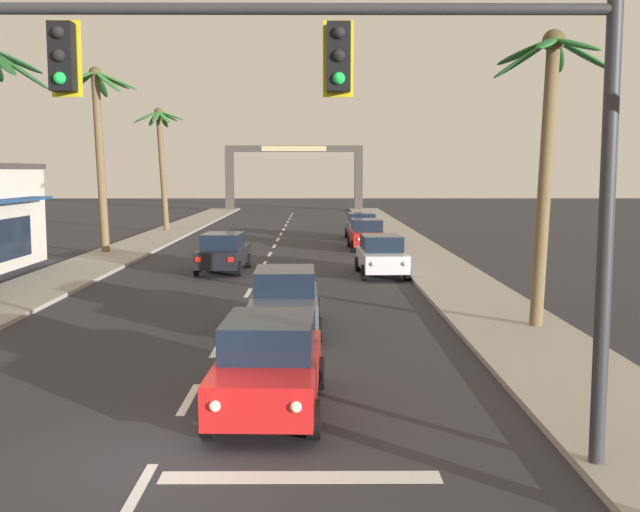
{
  "coord_description": "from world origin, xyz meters",
  "views": [
    {
      "loc": [
        2.42,
        -10.91,
        4.33
      ],
      "look_at": [
        2.52,
        8.0,
        2.2
      ],
      "focal_mm": 42.47,
      "sensor_mm": 36.0,
      "label": 1
    }
  ],
  "objects_px": {
    "palm_left_third": "(99,130)",
    "sedan_lead_at_stop_bar": "(269,364)",
    "sedan_parked_far_kerb": "(361,226)",
    "palm_left_farthest": "(161,148)",
    "sedan_third_in_queue": "(285,299)",
    "sedan_parked_nearest_kerb": "(367,234)",
    "palm_right_second": "(548,126)",
    "sedan_parked_mid_kerb": "(382,255)",
    "traffic_signal_mast": "(350,108)",
    "town_gateway_arch": "(294,169)",
    "sedan_oncoming_far": "(223,252)"
  },
  "relations": [
    {
      "from": "palm_right_second",
      "to": "palm_left_farthest",
      "type": "bearing_deg",
      "value": 116.94
    },
    {
      "from": "traffic_signal_mast",
      "to": "town_gateway_arch",
      "type": "relative_size",
      "value": 0.76
    },
    {
      "from": "sedan_third_in_queue",
      "to": "sedan_parked_nearest_kerb",
      "type": "height_order",
      "value": "same"
    },
    {
      "from": "sedan_oncoming_far",
      "to": "sedan_parked_nearest_kerb",
      "type": "bearing_deg",
      "value": 53.75
    },
    {
      "from": "palm_right_second",
      "to": "sedan_third_in_queue",
      "type": "bearing_deg",
      "value": 179.88
    },
    {
      "from": "sedan_third_in_queue",
      "to": "sedan_parked_nearest_kerb",
      "type": "distance_m",
      "value": 21.71
    },
    {
      "from": "sedan_third_in_queue",
      "to": "town_gateway_arch",
      "type": "xyz_separation_m",
      "value": [
        -1.57,
        63.64,
        3.76
      ]
    },
    {
      "from": "palm_left_farthest",
      "to": "sedan_parked_nearest_kerb",
      "type": "bearing_deg",
      "value": -41.78
    },
    {
      "from": "traffic_signal_mast",
      "to": "sedan_parked_mid_kerb",
      "type": "bearing_deg",
      "value": 83.79
    },
    {
      "from": "sedan_oncoming_far",
      "to": "palm_left_third",
      "type": "bearing_deg",
      "value": 136.01
    },
    {
      "from": "sedan_parked_nearest_kerb",
      "to": "palm_left_farthest",
      "type": "height_order",
      "value": "palm_left_farthest"
    },
    {
      "from": "traffic_signal_mast",
      "to": "sedan_oncoming_far",
      "type": "height_order",
      "value": "traffic_signal_mast"
    },
    {
      "from": "sedan_third_in_queue",
      "to": "sedan_parked_far_kerb",
      "type": "distance_m",
      "value": 27.93
    },
    {
      "from": "sedan_lead_at_stop_bar",
      "to": "sedan_third_in_queue",
      "type": "height_order",
      "value": "same"
    },
    {
      "from": "sedan_lead_at_stop_bar",
      "to": "palm_left_farthest",
      "type": "height_order",
      "value": "palm_left_farthest"
    },
    {
      "from": "town_gateway_arch",
      "to": "sedan_third_in_queue",
      "type": "bearing_deg",
      "value": -88.58
    },
    {
      "from": "sedan_lead_at_stop_bar",
      "to": "traffic_signal_mast",
      "type": "bearing_deg",
      "value": -65.22
    },
    {
      "from": "traffic_signal_mast",
      "to": "sedan_lead_at_stop_bar",
      "type": "bearing_deg",
      "value": 114.78
    },
    {
      "from": "traffic_signal_mast",
      "to": "sedan_oncoming_far",
      "type": "distance_m",
      "value": 22.78
    },
    {
      "from": "sedan_oncoming_far",
      "to": "town_gateway_arch",
      "type": "bearing_deg",
      "value": 88.25
    },
    {
      "from": "sedan_parked_nearest_kerb",
      "to": "palm_left_third",
      "type": "height_order",
      "value": "palm_left_third"
    },
    {
      "from": "town_gateway_arch",
      "to": "sedan_oncoming_far",
      "type": "bearing_deg",
      "value": -91.75
    },
    {
      "from": "sedan_third_in_queue",
      "to": "palm_right_second",
      "type": "bearing_deg",
      "value": -0.12
    },
    {
      "from": "sedan_oncoming_far",
      "to": "sedan_lead_at_stop_bar",
      "type": "bearing_deg",
      "value": -80.62
    },
    {
      "from": "traffic_signal_mast",
      "to": "sedan_parked_nearest_kerb",
      "type": "distance_m",
      "value": 31.59
    },
    {
      "from": "sedan_lead_at_stop_bar",
      "to": "sedan_oncoming_far",
      "type": "xyz_separation_m",
      "value": [
        -3.15,
        19.04,
        0.0
      ]
    },
    {
      "from": "sedan_lead_at_stop_bar",
      "to": "sedan_parked_nearest_kerb",
      "type": "relative_size",
      "value": 1.0
    },
    {
      "from": "palm_left_third",
      "to": "sedan_lead_at_stop_bar",
      "type": "bearing_deg",
      "value": -68.33
    },
    {
      "from": "traffic_signal_mast",
      "to": "sedan_oncoming_far",
      "type": "xyz_separation_m",
      "value": [
        -4.47,
        21.92,
        -4.33
      ]
    },
    {
      "from": "sedan_parked_nearest_kerb",
      "to": "sedan_parked_mid_kerb",
      "type": "height_order",
      "value": "same"
    },
    {
      "from": "sedan_parked_mid_kerb",
      "to": "palm_left_farthest",
      "type": "height_order",
      "value": "palm_left_farthest"
    },
    {
      "from": "sedan_third_in_queue",
      "to": "sedan_parked_mid_kerb",
      "type": "height_order",
      "value": "same"
    },
    {
      "from": "sedan_oncoming_far",
      "to": "palm_left_farthest",
      "type": "bearing_deg",
      "value": 107.9
    },
    {
      "from": "sedan_parked_nearest_kerb",
      "to": "palm_left_third",
      "type": "relative_size",
      "value": 0.47
    },
    {
      "from": "palm_left_farthest",
      "to": "sedan_oncoming_far",
      "type": "bearing_deg",
      "value": -72.1
    },
    {
      "from": "sedan_third_in_queue",
      "to": "town_gateway_arch",
      "type": "bearing_deg",
      "value": 91.42
    },
    {
      "from": "traffic_signal_mast",
      "to": "palm_left_third",
      "type": "bearing_deg",
      "value": 111.99
    },
    {
      "from": "sedan_lead_at_stop_bar",
      "to": "sedan_third_in_queue",
      "type": "relative_size",
      "value": 1.0
    },
    {
      "from": "sedan_parked_mid_kerb",
      "to": "palm_left_third",
      "type": "xyz_separation_m",
      "value": [
        -13.9,
        8.16,
        5.57
      ]
    },
    {
      "from": "sedan_parked_mid_kerb",
      "to": "palm_right_second",
      "type": "xyz_separation_m",
      "value": [
        3.44,
        -10.9,
        4.67
      ]
    },
    {
      "from": "sedan_third_in_queue",
      "to": "sedan_parked_far_kerb",
      "type": "relative_size",
      "value": 1.0
    },
    {
      "from": "palm_right_second",
      "to": "town_gateway_arch",
      "type": "distance_m",
      "value": 64.24
    },
    {
      "from": "sedan_parked_mid_kerb",
      "to": "palm_left_farthest",
      "type": "xyz_separation_m",
      "value": [
        -13.7,
        22.84,
        5.12
      ]
    },
    {
      "from": "sedan_lead_at_stop_bar",
      "to": "sedan_parked_mid_kerb",
      "type": "relative_size",
      "value": 1.0
    },
    {
      "from": "sedan_third_in_queue",
      "to": "palm_right_second",
      "type": "relative_size",
      "value": 0.56
    },
    {
      "from": "sedan_parked_mid_kerb",
      "to": "sedan_oncoming_far",
      "type": "bearing_deg",
      "value": 169.55
    },
    {
      "from": "sedan_parked_far_kerb",
      "to": "palm_left_farthest",
      "type": "relative_size",
      "value": 0.51
    },
    {
      "from": "traffic_signal_mast",
      "to": "palm_right_second",
      "type": "distance_m",
      "value": 11.32
    },
    {
      "from": "palm_left_farthest",
      "to": "town_gateway_arch",
      "type": "bearing_deg",
      "value": 74.05
    },
    {
      "from": "sedan_parked_mid_kerb",
      "to": "palm_left_third",
      "type": "bearing_deg",
      "value": 149.57
    }
  ]
}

